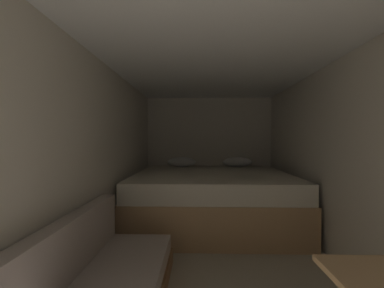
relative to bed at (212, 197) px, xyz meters
name	(u,v)px	position (x,y,z in m)	size (l,w,h in m)	color
ground_plane	(220,277)	(0.00, -1.49, -0.37)	(7.09, 7.09, 0.00)	#A39984
wall_back	(209,151)	(0.00, 1.08, 0.63)	(2.43, 0.05, 2.01)	beige
wall_left	(87,164)	(-1.19, -1.49, 0.63)	(0.05, 5.09, 2.01)	beige
wall_right	(358,165)	(1.19, -1.49, 0.63)	(0.05, 5.09, 2.01)	beige
ceiling_slab	(221,47)	(0.00, -1.49, 1.66)	(2.43, 5.09, 0.05)	white
bed	(212,197)	(0.00, 0.00, 0.00)	(2.21, 2.03, 0.91)	tan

